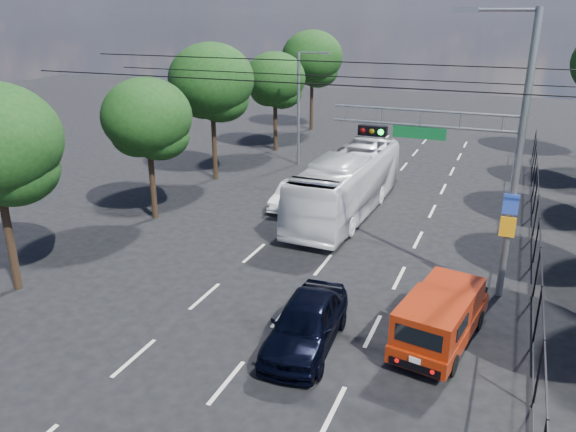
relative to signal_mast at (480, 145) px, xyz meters
The scene contains 14 objects.
ground 10.92m from the signal_mast, 123.48° to the right, with size 120.00×120.00×0.00m, color black.
lane_markings 9.56m from the signal_mast, 131.33° to the left, with size 6.12×38.00×0.01m.
signal_mast is the anchor object (origin of this frame).
streetlight_left 18.24m from the signal_mast, 129.66° to the left, with size 2.09×0.22×7.08m.
utility_wires 5.71m from the signal_mast, behind, with size 22.00×5.04×0.74m.
fence_right 6.37m from the signal_mast, 61.03° to the left, with size 0.06×34.03×2.00m.
tree_left_b 14.62m from the signal_mast, behind, with size 4.08×4.08×6.63m.
tree_left_c 17.57m from the signal_mast, 149.06° to the left, with size 4.80×4.80×7.80m.
tree_left_d 22.48m from the signal_mast, 130.73° to the left, with size 4.20×4.20×6.83m.
tree_left_e 29.12m from the signal_mast, 120.71° to the left, with size 4.92×4.92×7.99m.
red_pickup 5.84m from the signal_mast, 94.34° to the right, with size 2.42×4.87×1.74m.
navy_hatchback 8.13m from the signal_mast, 125.47° to the right, with size 1.81×4.49×1.53m, color black.
white_bus 9.47m from the signal_mast, 135.29° to the left, with size 2.51×10.73×2.99m, color white.
white_van 11.79m from the signal_mast, 146.03° to the left, with size 1.30×3.74×1.23m, color silver.
Camera 1 is at (6.29, -11.03, 9.37)m, focal length 35.00 mm.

